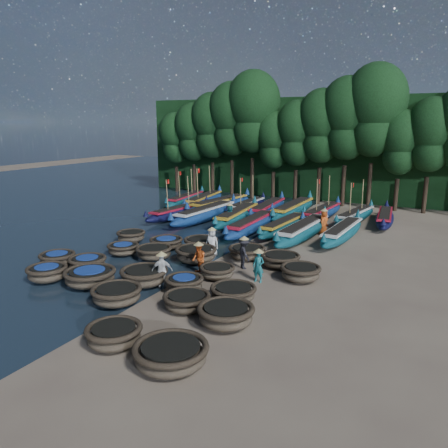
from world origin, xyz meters
The scene contains 59 objects.
ground centered at (0.00, 0.00, 0.00)m, with size 120.00×120.00×0.00m, color #7E715C.
foliage_wall centered at (0.00, 23.50, 5.00)m, with size 40.00×3.00×10.00m, color black.
coracle_3 centered at (1.64, -9.90, 0.44)m, with size 1.99×1.99×0.78m.
coracle_4 centered at (4.14, -10.06, 0.45)m, with size 2.88×2.88×0.80m.
coracle_5 centered at (-5.61, -6.56, 0.45)m, with size 2.08×2.08×0.77m.
coracle_6 centered at (-3.32, -6.02, 0.47)m, with size 2.80×2.80×0.81m.
coracle_7 centered at (-0.75, -7.07, 0.44)m, with size 2.18×2.18×0.77m.
coracle_8 centered at (2.22, -6.18, 0.41)m, with size 2.00×2.00×0.71m.
coracle_9 centered at (4.34, -6.74, 0.49)m, with size 2.59×2.59×0.85m.
coracle_10 centered at (-7.05, -4.67, 0.42)m, with size 2.30×2.30×0.73m.
coracle_11 centered at (-5.04, -4.47, 0.43)m, with size 1.98×1.98×0.74m.
coracle_12 centered at (-1.10, -4.77, 0.48)m, with size 2.28×2.28×0.84m.
coracle_13 centered at (1.03, -4.55, 0.42)m, with size 1.99×1.99×0.72m.
coracle_14 centered at (3.50, -4.46, 0.40)m, with size 2.23×2.23×0.70m.
coracle_15 centered at (-5.26, -1.44, 0.39)m, with size 2.19×2.19×0.67m.
coracle_16 centered at (-3.16, -1.26, 0.42)m, with size 2.07×2.07×0.74m.
coracle_17 centered at (-0.77, -0.61, 0.49)m, with size 2.47×2.47×0.85m.
coracle_18 centered at (1.50, -2.29, 0.37)m, with size 1.78×1.78×0.65m.
coracle_19 centered at (5.27, -0.71, 0.45)m, with size 2.20×2.20×0.78m.
coracle_20 centered at (-6.68, 0.97, 0.42)m, with size 2.09×2.09×0.73m.
coracle_21 centered at (-3.79, 0.81, 0.39)m, with size 2.48×2.48×0.68m.
coracle_22 centered at (-1.72, 1.49, 0.44)m, with size 2.11×2.11×0.78m.
coracle_23 centered at (1.45, 1.27, 0.41)m, with size 2.50×2.50×0.72m.
coracle_24 centered at (3.64, 0.84, 0.41)m, with size 2.14×2.14×0.72m.
long_boat_2 centered at (-7.98, 8.43, 0.53)m, with size 2.23×7.79×3.33m.
long_boat_3 centered at (-5.57, 8.60, 0.61)m, with size 2.16×9.13×1.61m.
long_boat_4 centered at (-3.03, 9.05, 0.59)m, with size 2.39×8.84×1.56m.
long_boat_5 centered at (-0.87, 6.98, 0.57)m, with size 1.62×8.48×1.49m.
long_boat_6 centered at (1.19, 7.93, 0.52)m, with size 1.88×7.76×1.37m.
long_boat_7 centered at (2.90, 6.94, 0.60)m, with size 2.05×8.99×1.58m.
long_boat_8 centered at (5.26, 7.92, 0.55)m, with size 1.81×8.17×1.44m.
long_boat_9 centered at (-10.77, 13.74, 0.52)m, with size 2.16×7.69×3.28m.
long_boat_10 centered at (-8.84, 13.79, 0.58)m, with size 2.58×8.51×3.64m.
long_boat_11 centered at (-6.43, 12.50, 0.61)m, with size 2.87×8.95×1.59m.
long_boat_12 centered at (-4.37, 13.58, 0.49)m, with size 1.45×7.27×3.09m.
long_boat_13 centered at (-2.12, 12.94, 0.57)m, with size 2.09×8.51×1.50m.
long_boat_14 centered at (-0.09, 13.45, 0.62)m, with size 1.71×9.21×1.62m.
long_boat_15 centered at (2.32, 13.41, 0.54)m, with size 2.09×8.02×3.42m.
long_boat_16 centered at (4.88, 13.60, 0.52)m, with size 2.46×7.59×3.26m.
long_boat_17 centered at (7.01, 14.05, 0.50)m, with size 2.11×7.45×1.32m.
fisherman_0 centered at (-0.52, 0.75, 0.89)m, with size 0.84×0.58×1.85m.
fisherman_1 centered at (3.50, -1.78, 0.90)m, with size 0.58×0.52×1.78m.
fisherman_2 centered at (0.37, -2.17, 0.86)m, with size 1.00×0.96×1.82m.
fisherman_3 centered at (2.02, -0.29, 0.88)m, with size 1.23×1.18×1.88m.
fisherman_4 centered at (-0.19, -4.55, 0.89)m, with size 1.03×0.87×1.85m.
fisherman_5 centered at (-3.11, 7.94, 0.87)m, with size 0.91×1.62×1.86m.
fisherman_6 centered at (3.76, 8.78, 0.93)m, with size 0.66×0.92×1.95m.
tree_0 centered at (-16.00, 20.00, 5.97)m, with size 3.68×3.68×8.68m.
tree_1 centered at (-13.70, 20.00, 6.65)m, with size 4.09×4.09×9.65m.
tree_2 centered at (-11.40, 20.00, 7.32)m, with size 4.51×4.51×10.63m.
tree_3 centered at (-9.10, 20.00, 8.00)m, with size 4.92×4.92×11.60m.
tree_4 centered at (-6.80, 20.00, 8.67)m, with size 5.34×5.34×12.58m.
tree_5 centered at (-4.50, 20.00, 5.97)m, with size 3.68×3.68×8.68m.
tree_6 centered at (-2.20, 20.00, 6.65)m, with size 4.09×4.09×9.65m.
tree_7 centered at (0.10, 20.00, 7.32)m, with size 4.51×4.51×10.63m.
tree_8 centered at (2.40, 20.00, 8.00)m, with size 4.92×4.92×11.60m.
tree_9 centered at (4.70, 20.00, 8.67)m, with size 5.34×5.34×12.58m.
tree_10 centered at (7.00, 20.00, 5.97)m, with size 3.68×3.68×8.68m.
tree_11 centered at (9.30, 20.00, 6.65)m, with size 4.09×4.09×9.65m.
Camera 1 is at (11.48, -20.25, 7.59)m, focal length 35.00 mm.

